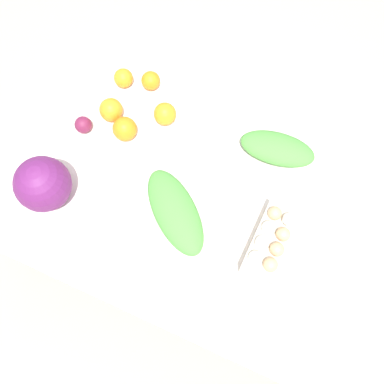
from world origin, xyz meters
The scene contains 12 objects.
ground_plane centered at (0.00, 0.00, 0.00)m, with size 8.00×8.00×0.00m, color #C6B289.
dining_table centered at (0.00, 0.00, 0.67)m, with size 1.47×0.84×0.77m.
cabbage_purple centered at (-0.42, -0.19, 0.86)m, with size 0.18×0.18×0.18m, color #601E5B.
egg_carton centered at (0.29, -0.06, 0.81)m, with size 0.11×0.24×0.09m.
greens_bunch_beet_tops centered at (0.20, 0.25, 0.80)m, with size 0.25×0.12×0.06m, color #4C933D.
greens_bunch_kale centered at (-0.02, -0.09, 0.81)m, with size 0.31×0.13×0.07m, color #4C933D.
beet_root centered at (-0.44, 0.07, 0.80)m, with size 0.06×0.06×0.06m, color maroon.
orange_0 centered at (-0.38, 0.16, 0.81)m, with size 0.08×0.08×0.08m, color orange.
orange_1 centered at (-0.20, 0.22, 0.81)m, with size 0.08×0.08×0.08m, color orange.
orange_2 centered at (-0.40, 0.30, 0.80)m, with size 0.07×0.07×0.07m, color orange.
orange_3 centered at (-0.31, 0.33, 0.80)m, with size 0.07×0.07×0.07m, color orange.
orange_4 centered at (-0.30, 0.11, 0.81)m, with size 0.08×0.08×0.08m, color orange.
Camera 1 is at (0.21, -0.47, 2.07)m, focal length 40.00 mm.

